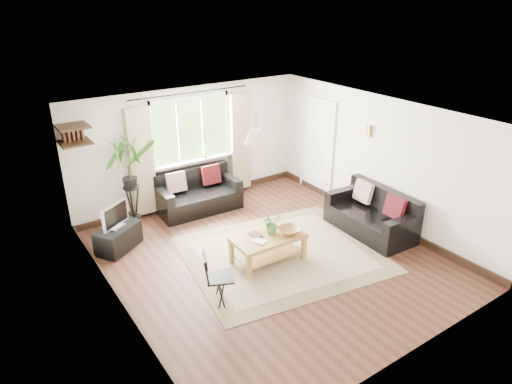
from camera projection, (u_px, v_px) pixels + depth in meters
floor at (269, 257)px, 7.63m from camera, size 5.50×5.50×0.00m
ceiling at (271, 117)px, 6.66m from camera, size 5.50×5.50×0.00m
wall_back at (191, 146)px, 9.22m from camera, size 5.00×0.02×2.40m
wall_front at (415, 275)px, 5.06m from camera, size 5.00×0.02×2.40m
wall_left at (113, 236)px, 5.86m from camera, size 0.02×5.50×2.40m
wall_right at (380, 161)px, 8.43m from camera, size 0.02×5.50×2.40m
rug at (282, 254)px, 7.71m from camera, size 3.50×3.13×0.02m
window at (191, 130)px, 9.05m from camera, size 2.50×0.16×2.16m
door at (317, 148)px, 9.78m from camera, size 0.06×0.96×2.06m
corner_shelf at (74, 135)px, 7.60m from camera, size 0.50×0.50×0.34m
pendant_lamp at (256, 133)px, 7.10m from camera, size 0.36×0.36×0.54m
wall_sconce at (368, 130)px, 8.40m from camera, size 0.12×0.12×0.28m
sofa_back at (198, 192)px, 9.14m from camera, size 1.66×0.88×0.77m
sofa_right at (371, 213)px, 8.27m from camera, size 1.67×0.89×0.77m
coffee_table at (268, 249)px, 7.43m from camera, size 1.18×0.66×0.48m
table_plant at (272, 224)px, 7.36m from camera, size 0.35×0.31×0.34m
bowl at (289, 230)px, 7.40m from camera, size 0.37×0.37×0.09m
book_a at (256, 243)px, 7.10m from camera, size 0.22×0.26×0.02m
book_b at (252, 236)px, 7.31m from camera, size 0.16×0.22×0.02m
tv_stand at (118, 238)px, 7.80m from camera, size 0.89×0.79×0.42m
tv at (115, 215)px, 7.63m from camera, size 0.61×0.49×0.46m
palm_stand at (130, 184)px, 8.31m from camera, size 0.82×0.82×1.73m
folding_chair at (220, 278)px, 6.40m from camera, size 0.54×0.54×0.79m
sill_plant at (205, 152)px, 9.32m from camera, size 0.14×0.10×0.27m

